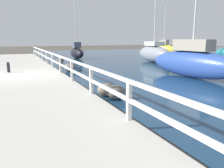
% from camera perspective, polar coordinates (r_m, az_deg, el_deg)
% --- Properties ---
extents(ground_plane, '(120.00, 120.00, 0.00)m').
position_cam_1_polar(ground_plane, '(12.55, -22.94, 0.98)').
color(ground_plane, '#4C473D').
extents(dock_walkway, '(4.51, 36.00, 0.26)m').
position_cam_1_polar(dock_walkway, '(12.53, -22.98, 1.56)').
color(dock_walkway, beige).
rests_on(dock_walkway, ground).
extents(railing, '(0.10, 32.50, 0.96)m').
position_cam_1_polar(railing, '(12.65, -13.43, 5.84)').
color(railing, white).
rests_on(railing, dock_walkway).
extents(boulder_upstream, '(0.65, 0.59, 0.49)m').
position_cam_1_polar(boulder_upstream, '(8.26, -1.61, -1.51)').
color(boulder_upstream, slate).
rests_on(boulder_upstream, ground).
extents(boulder_near_dock, '(0.68, 0.61, 0.51)m').
position_cam_1_polar(boulder_near_dock, '(7.80, 0.99, -2.20)').
color(boulder_near_dock, '#666056').
rests_on(boulder_near_dock, ground).
extents(boulder_water_edge, '(0.69, 0.62, 0.52)m').
position_cam_1_polar(boulder_water_edge, '(20.37, -13.40, 6.06)').
color(boulder_water_edge, slate).
rests_on(boulder_water_edge, ground).
extents(boulder_far_strip, '(0.75, 0.67, 0.56)m').
position_cam_1_polar(boulder_far_strip, '(14.90, -10.98, 4.32)').
color(boulder_far_strip, slate).
rests_on(boulder_far_strip, ground).
extents(mooring_bollard, '(0.16, 0.16, 0.60)m').
position_cam_1_polar(mooring_bollard, '(13.79, -25.45, 4.01)').
color(mooring_bollard, black).
rests_on(mooring_bollard, dock_walkway).
extents(sailboat_blue, '(1.86, 5.98, 6.49)m').
position_cam_1_polar(sailboat_blue, '(13.04, 20.13, 5.40)').
color(sailboat_blue, '#2D4C9E').
rests_on(sailboat_blue, water_surface).
extents(sailboat_gray, '(1.89, 5.04, 8.12)m').
position_cam_1_polar(sailboat_gray, '(20.98, 10.87, 7.93)').
color(sailboat_gray, gray).
rests_on(sailboat_gray, water_surface).
extents(sailboat_black, '(1.19, 3.47, 7.82)m').
position_cam_1_polar(sailboat_black, '(24.76, -9.17, 8.24)').
color(sailboat_black, black).
rests_on(sailboat_black, water_surface).
extents(sailboat_yellow, '(1.97, 3.60, 6.06)m').
position_cam_1_polar(sailboat_yellow, '(28.34, 13.37, 8.73)').
color(sailboat_yellow, gold).
rests_on(sailboat_yellow, water_surface).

